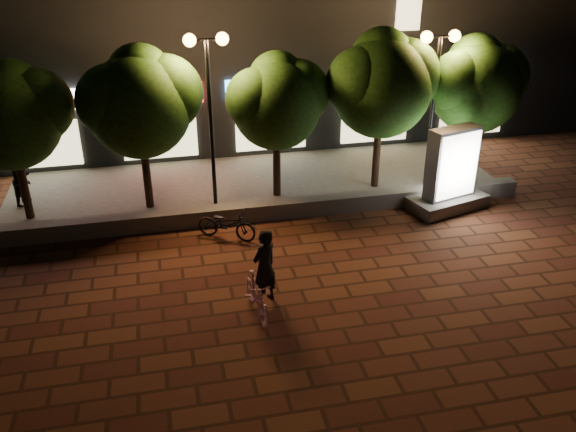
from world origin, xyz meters
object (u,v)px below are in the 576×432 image
object	(u,v)px
tree_mid	(277,99)
street_lamp_right	(437,69)
ad_kiosk	(450,177)
pedestrian	(22,179)
tree_left	(140,99)
scooter_parked	(227,224)
tree_right	(383,81)
tree_far_right	(477,82)
rider	(264,267)
scooter_pink	(256,296)
tree_far_left	(11,112)
street_lamp_left	(208,77)

from	to	relation	value
tree_mid	street_lamp_right	distance (m)	5.00
ad_kiosk	pedestrian	xyz separation A→B (m)	(-12.72, 2.98, -0.16)
tree_left	tree_mid	size ratio (longest dim) A/B	1.09
tree_left	scooter_parked	xyz separation A→B (m)	(2.02, -2.46, -2.99)
tree_right	pedestrian	distance (m)	11.47
tree_far_right	tree_right	bearing A→B (deg)	180.00
tree_left	rider	bearing A→B (deg)	-66.31
tree_left	rider	distance (m)	6.72
scooter_pink	tree_far_left	bearing A→B (deg)	126.49
street_lamp_left	street_lamp_right	size ratio (longest dim) A/B	1.04
street_lamp_left	ad_kiosk	size ratio (longest dim) A/B	1.97
ad_kiosk	pedestrian	world-z (taller)	ad_kiosk
tree_left	ad_kiosk	world-z (taller)	tree_left
tree_far_right	ad_kiosk	xyz separation A→B (m)	(-1.58, -1.98, -2.32)
rider	scooter_parked	xyz separation A→B (m)	(-0.48, 3.25, -0.49)
ad_kiosk	street_lamp_left	bearing A→B (deg)	166.18
tree_right	tree_far_left	bearing A→B (deg)	-180.00
tree_left	ad_kiosk	size ratio (longest dim) A/B	1.86
tree_far_left	pedestrian	distance (m)	2.63
street_lamp_right	scooter_parked	world-z (taller)	street_lamp_right
rider	tree_far_right	bearing A→B (deg)	-178.87
tree_mid	ad_kiosk	size ratio (longest dim) A/B	1.71
street_lamp_right	ad_kiosk	world-z (taller)	street_lamp_right
street_lamp_right	rider	bearing A→B (deg)	-139.78
tree_far_right	ad_kiosk	world-z (taller)	tree_far_right
tree_far_right	street_lamp_left	bearing A→B (deg)	-178.24
scooter_pink	pedestrian	xyz separation A→B (m)	(-6.02, 7.20, 0.38)
street_lamp_left	scooter_pink	xyz separation A→B (m)	(0.27, -5.93, -3.53)
street_lamp_right	scooter_parked	xyz separation A→B (m)	(-6.92, -2.20, -3.44)
tree_far_left	rider	xyz separation A→B (m)	(6.01, -5.71, -2.35)
tree_right	scooter_pink	distance (m)	8.58
tree_far_left	tree_mid	world-z (taller)	tree_far_left
tree_left	tree_right	world-z (taller)	tree_right
tree_left	scooter_parked	world-z (taller)	tree_left
tree_left	pedestrian	distance (m)	4.69
tree_left	tree_mid	xyz separation A→B (m)	(4.00, -0.00, -0.23)
street_lamp_right	ad_kiosk	size ratio (longest dim) A/B	1.90
tree_far_right	scooter_parked	world-z (taller)	tree_far_right
tree_mid	pedestrian	xyz separation A→B (m)	(-7.80, 1.00, -2.33)
tree_left	pedestrian	size ratio (longest dim) A/B	3.05
tree_far_right	street_lamp_left	distance (m)	8.58
street_lamp_right	tree_left	bearing A→B (deg)	178.32
tree_right	rider	distance (m)	7.90
rider	pedestrian	bearing A→B (deg)	-81.17
scooter_pink	scooter_parked	bearing A→B (deg)	86.75
tree_mid	tree_far_right	xyz separation A→B (m)	(6.50, 0.00, 0.15)
street_lamp_left	tree_far_right	bearing A→B (deg)	1.76
tree_mid	scooter_parked	bearing A→B (deg)	-128.69
tree_right	street_lamp_right	size ratio (longest dim) A/B	1.02
tree_far_right	tree_left	bearing A→B (deg)	180.00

